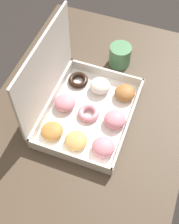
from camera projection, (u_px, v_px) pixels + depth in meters
name	position (u px, v px, depth m)	size (l,w,h in m)	color
ground_plane	(90.00, 184.00, 1.73)	(8.00, 8.00, 0.00)	#2D2826
dining_table	(90.00, 128.00, 1.23)	(1.07, 0.73, 0.71)	#4C3D2D
donut_box	(82.00, 105.00, 1.10)	(0.39, 0.31, 0.31)	white
coffee_mug	(120.00, 55.00, 1.25)	(0.09, 0.09, 0.09)	#4C8456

